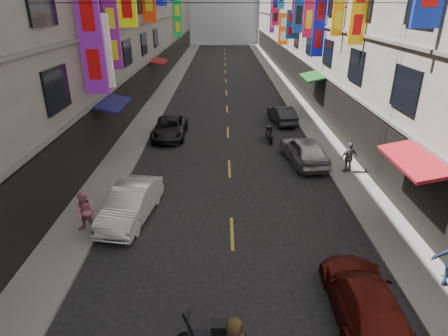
{
  "coord_description": "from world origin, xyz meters",
  "views": [
    {
      "loc": [
        -0.34,
        6.12,
        7.95
      ],
      "look_at": [
        -0.31,
        14.48,
        4.25
      ],
      "focal_mm": 30.0,
      "sensor_mm": 36.0,
      "label": 1
    }
  ],
  "objects_px": {
    "car_right_near": "(365,300)",
    "scooter_far_right": "(269,134)",
    "car_right_mid": "(304,150)",
    "pedestrian_rfar": "(349,158)",
    "scooter_crossing": "(213,336)",
    "pedestrian_lfar": "(85,212)",
    "car_right_far": "(282,115)",
    "car_left_mid": "(131,203)",
    "car_left_far": "(170,128)"
  },
  "relations": [
    {
      "from": "car_left_far",
      "to": "car_right_far",
      "type": "relative_size",
      "value": 1.17
    },
    {
      "from": "car_right_far",
      "to": "scooter_far_right",
      "type": "bearing_deg",
      "value": 62.2
    },
    {
      "from": "scooter_crossing",
      "to": "scooter_far_right",
      "type": "bearing_deg",
      "value": -10.44
    },
    {
      "from": "car_right_near",
      "to": "car_right_far",
      "type": "relative_size",
      "value": 1.14
    },
    {
      "from": "scooter_crossing",
      "to": "scooter_far_right",
      "type": "xyz_separation_m",
      "value": [
        3.14,
        15.49,
        0.0
      ]
    },
    {
      "from": "scooter_crossing",
      "to": "car_right_near",
      "type": "xyz_separation_m",
      "value": [
        4.06,
        1.03,
        0.17
      ]
    },
    {
      "from": "car_left_mid",
      "to": "car_right_mid",
      "type": "relative_size",
      "value": 0.98
    },
    {
      "from": "car_left_far",
      "to": "car_right_near",
      "type": "relative_size",
      "value": 1.03
    },
    {
      "from": "car_right_far",
      "to": "car_right_mid",
      "type": "bearing_deg",
      "value": 82.63
    },
    {
      "from": "car_left_far",
      "to": "car_right_mid",
      "type": "distance_m",
      "value": 8.86
    },
    {
      "from": "car_left_mid",
      "to": "car_left_far",
      "type": "bearing_deg",
      "value": 97.26
    },
    {
      "from": "scooter_far_right",
      "to": "car_right_mid",
      "type": "height_order",
      "value": "car_right_mid"
    },
    {
      "from": "car_right_mid",
      "to": "car_left_far",
      "type": "bearing_deg",
      "value": -37.28
    },
    {
      "from": "pedestrian_lfar",
      "to": "car_left_mid",
      "type": "bearing_deg",
      "value": 51.91
    },
    {
      "from": "car_right_near",
      "to": "pedestrian_lfar",
      "type": "xyz_separation_m",
      "value": [
        -8.88,
        4.12,
        0.3
      ]
    },
    {
      "from": "car_left_far",
      "to": "pedestrian_lfar",
      "type": "distance_m",
      "value": 11.19
    },
    {
      "from": "car_right_far",
      "to": "pedestrian_lfar",
      "type": "distance_m",
      "value": 16.89
    },
    {
      "from": "car_right_near",
      "to": "scooter_crossing",
      "type": "bearing_deg",
      "value": 15.71
    },
    {
      "from": "scooter_crossing",
      "to": "car_right_far",
      "type": "relative_size",
      "value": 0.48
    },
    {
      "from": "scooter_crossing",
      "to": "car_right_far",
      "type": "height_order",
      "value": "car_right_far"
    },
    {
      "from": "pedestrian_lfar",
      "to": "scooter_crossing",
      "type": "bearing_deg",
      "value": -32.62
    },
    {
      "from": "car_right_near",
      "to": "scooter_far_right",
      "type": "bearing_deg",
      "value": -84.83
    },
    {
      "from": "scooter_far_right",
      "to": "pedestrian_lfar",
      "type": "xyz_separation_m",
      "value": [
        -7.96,
        -10.35,
        0.47
      ]
    },
    {
      "from": "car_left_far",
      "to": "pedestrian_lfar",
      "type": "height_order",
      "value": "pedestrian_lfar"
    },
    {
      "from": "car_left_far",
      "to": "car_right_near",
      "type": "height_order",
      "value": "car_right_near"
    },
    {
      "from": "scooter_far_right",
      "to": "car_left_mid",
      "type": "xyz_separation_m",
      "value": [
        -6.56,
        -9.27,
        0.24
      ]
    },
    {
      "from": "pedestrian_lfar",
      "to": "car_right_mid",
      "type": "bearing_deg",
      "value": 50.07
    },
    {
      "from": "car_right_mid",
      "to": "car_right_near",
      "type": "bearing_deg",
      "value": 78.93
    },
    {
      "from": "car_right_mid",
      "to": "pedestrian_rfar",
      "type": "distance_m",
      "value": 2.44
    },
    {
      "from": "car_left_far",
      "to": "scooter_crossing",
      "type": "bearing_deg",
      "value": -78.93
    },
    {
      "from": "scooter_crossing",
      "to": "car_left_far",
      "type": "xyz_separation_m",
      "value": [
        -3.17,
        16.21,
        0.16
      ]
    },
    {
      "from": "scooter_crossing",
      "to": "car_left_mid",
      "type": "bearing_deg",
      "value": 29.79
    },
    {
      "from": "scooter_crossing",
      "to": "pedestrian_rfar",
      "type": "relative_size",
      "value": 1.16
    },
    {
      "from": "scooter_crossing",
      "to": "pedestrian_lfar",
      "type": "distance_m",
      "value": 7.06
    },
    {
      "from": "car_left_far",
      "to": "pedestrian_rfar",
      "type": "xyz_separation_m",
      "value": [
        9.69,
        -5.76,
        0.29
      ]
    },
    {
      "from": "pedestrian_rfar",
      "to": "scooter_far_right",
      "type": "bearing_deg",
      "value": -71.28
    },
    {
      "from": "car_left_mid",
      "to": "car_left_far",
      "type": "distance_m",
      "value": 9.99
    },
    {
      "from": "scooter_crossing",
      "to": "scooter_far_right",
      "type": "relative_size",
      "value": 1.0
    },
    {
      "from": "car_right_mid",
      "to": "car_right_far",
      "type": "height_order",
      "value": "car_right_mid"
    },
    {
      "from": "scooter_crossing",
      "to": "car_left_mid",
      "type": "relative_size",
      "value": 0.44
    },
    {
      "from": "car_right_near",
      "to": "car_right_far",
      "type": "distance_m",
      "value": 18.22
    },
    {
      "from": "car_right_mid",
      "to": "pedestrian_lfar",
      "type": "xyz_separation_m",
      "value": [
        -9.4,
        -6.78,
        0.19
      ]
    },
    {
      "from": "scooter_crossing",
      "to": "car_right_far",
      "type": "xyz_separation_m",
      "value": [
        4.48,
        19.25,
        0.17
      ]
    },
    {
      "from": "scooter_far_right",
      "to": "car_right_far",
      "type": "bearing_deg",
      "value": -112.39
    },
    {
      "from": "car_left_mid",
      "to": "car_right_mid",
      "type": "bearing_deg",
      "value": 44.16
    },
    {
      "from": "car_right_mid",
      "to": "pedestrian_lfar",
      "type": "relative_size",
      "value": 2.66
    },
    {
      "from": "scooter_crossing",
      "to": "scooter_far_right",
      "type": "height_order",
      "value": "same"
    },
    {
      "from": "car_left_mid",
      "to": "pedestrian_lfar",
      "type": "distance_m",
      "value": 1.78
    },
    {
      "from": "car_right_mid",
      "to": "pedestrian_rfar",
      "type": "xyz_separation_m",
      "value": [
        1.94,
        -1.47,
        0.18
      ]
    },
    {
      "from": "scooter_far_right",
      "to": "car_left_mid",
      "type": "distance_m",
      "value": 11.36
    }
  ]
}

